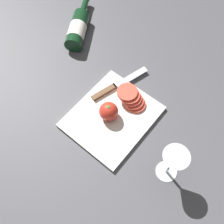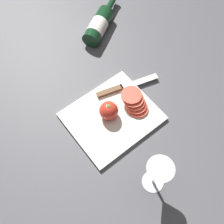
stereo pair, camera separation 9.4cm
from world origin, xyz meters
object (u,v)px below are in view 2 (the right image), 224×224
object	(u,v)px
wine_bottle	(99,24)
tomato_slice_stack_near	(135,102)
whole_tomato	(109,111)
knife	(117,89)
wine_glass	(158,173)

from	to	relation	value
wine_bottle	tomato_slice_stack_near	distance (m)	0.42
tomato_slice_stack_near	whole_tomato	bearing A→B (deg)	165.70
wine_bottle	knife	distance (m)	0.34
wine_glass	wine_bottle	bearing A→B (deg)	67.51
knife	tomato_slice_stack_near	world-z (taller)	tomato_slice_stack_near
wine_bottle	wine_glass	size ratio (longest dim) A/B	1.77
whole_tomato	tomato_slice_stack_near	bearing A→B (deg)	-14.30
wine_bottle	whole_tomato	size ratio (longest dim) A/B	4.11
wine_bottle	knife	world-z (taller)	wine_bottle
wine_bottle	wine_glass	distance (m)	0.71
tomato_slice_stack_near	wine_glass	bearing A→B (deg)	-117.97
whole_tomato	tomato_slice_stack_near	world-z (taller)	whole_tomato
whole_tomato	tomato_slice_stack_near	size ratio (longest dim) A/B	0.59
wine_bottle	whole_tomato	world-z (taller)	whole_tomato
tomato_slice_stack_near	wine_bottle	bearing A→B (deg)	71.29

